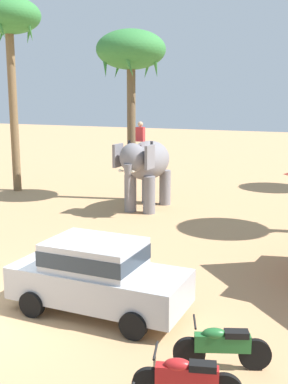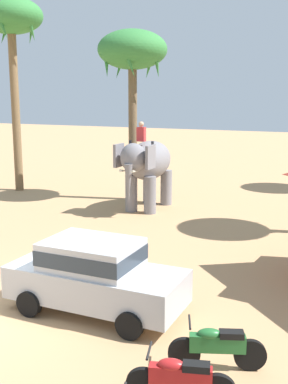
% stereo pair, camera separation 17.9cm
% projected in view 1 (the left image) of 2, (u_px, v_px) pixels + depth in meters
% --- Properties ---
extents(ground_plane, '(120.00, 120.00, 0.00)m').
position_uv_depth(ground_plane, '(8.00, 310.00, 11.27)').
color(ground_plane, tan).
extents(car_sedan_foreground, '(4.14, 1.95, 1.70)m').
position_uv_depth(car_sedan_foreground, '(97.00, 273.00, 11.02)').
color(car_sedan_foreground, '#B7BABF').
rests_on(car_sedan_foreground, ground).
extents(elephant_with_mahout, '(1.67, 3.88, 3.88)m').
position_uv_depth(elephant_with_mahout, '(146.00, 165.00, 20.91)').
color(elephant_with_mahout, slate).
rests_on(elephant_with_mahout, ground).
extents(motorcycle_second_in_row, '(1.75, 0.74, 0.94)m').
position_uv_depth(motorcycle_second_in_row, '(187.00, 379.00, 7.73)').
color(motorcycle_second_in_row, black).
rests_on(motorcycle_second_in_row, ground).
extents(motorcycle_mid_row, '(1.70, 0.85, 0.94)m').
position_uv_depth(motorcycle_mid_row, '(222.00, 345.00, 8.75)').
color(motorcycle_mid_row, black).
rests_on(motorcycle_mid_row, ground).
extents(palm_tree_near_hut, '(3.20, 3.20, 7.91)m').
position_uv_depth(palm_tree_near_hut, '(131.00, 54.00, 21.94)').
color(palm_tree_near_hut, brown).
rests_on(palm_tree_near_hut, ground).
extents(palm_tree_left_of_road, '(3.20, 3.20, 9.74)m').
position_uv_depth(palm_tree_left_of_road, '(9.00, 23.00, 23.78)').
color(palm_tree_left_of_road, brown).
rests_on(palm_tree_left_of_road, ground).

